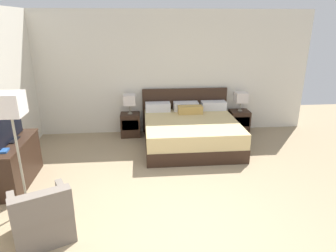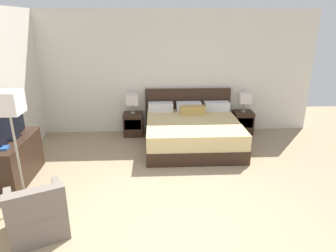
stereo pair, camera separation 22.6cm
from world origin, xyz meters
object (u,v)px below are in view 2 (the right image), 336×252
Objects in this scene: bed at (192,131)px; table_lamp_left at (132,100)px; nightstand_right at (243,122)px; tv at (10,122)px; armchair_by_window at (37,215)px; table_lamp_right at (245,98)px; floor_lamp at (9,111)px; dresser at (15,160)px; nightstand_left at (133,124)px; book_red_cover at (0,148)px.

bed is 1.60m from table_lamp_left.
nightstand_right is 5.00m from tv.
bed is at bearing 50.15° from armchair_by_window.
table_lamp_right is 0.26× the size of floor_lamp.
dresser is at bearing -155.24° from nightstand_right.
table_lamp_right is at bearing 90.00° from nightstand_right.
nightstand_left is at bearing -90.00° from table_lamp_left.
floor_lamp is (-2.74, -2.19, 1.16)m from bed.
nightstand_left is 1.20× the size of table_lamp_right.
dresser reaches higher than nightstand_left.
table_lamp_right is 1.79× the size of book_red_cover.
nightstand_left is 1.20× the size of table_lamp_left.
table_lamp_right is at bearing 28.63° from book_red_cover.
tv is at bearing 87.81° from dresser.
table_lamp_left is 3.28m from floor_lamp.
book_red_cover is at bearing -127.18° from table_lamp_left.
nightstand_left is 0.60× the size of armchair_by_window.
bed is at bearing -28.00° from nightstand_left.
armchair_by_window is (-3.66, -3.50, 0.01)m from nightstand_right.
bed is at bearing 38.58° from floor_lamp.
table_lamp_left is 3.10m from book_red_cover.
table_lamp_left reaches higher than nightstand_left.
bed is 3.64m from armchair_by_window.
floor_lamp is (-4.07, -2.89, 1.21)m from nightstand_right.
book_red_cover is at bearing -90.76° from dresser.
armchair_by_window is (0.86, -1.03, -0.49)m from book_red_cover.
table_lamp_left is 2.84m from dresser.
table_lamp_left is 0.35× the size of dresser.
book_red_cover is 0.95m from floor_lamp.
dresser is at bearing -92.19° from tv.
nightstand_right is at bearing 24.76° from dresser.
nightstand_left is 0.61m from table_lamp_left.
table_lamp_left is at bearing 48.15° from dresser.
dresser is 0.54m from book_red_cover.
tv is at bearing 89.03° from book_red_cover.
tv reaches higher than table_lamp_left.
armchair_by_window is at bearing -136.26° from nightstand_right.
tv is (-1.86, -2.02, 0.17)m from table_lamp_left.
floor_lamp reaches higher than nightstand_left.
nightstand_left is 3.64m from armchair_by_window.
bed is at bearing -151.98° from nightstand_right.
table_lamp_right is at bearing 0.03° from nightstand_left.
bed reaches higher than table_lamp_right.
nightstand_left is 2.85m from tv.
nightstand_left is 2.65m from nightstand_right.
nightstand_right is 1.20× the size of table_lamp_left.
bed is 1.60m from table_lamp_right.
floor_lamp reaches higher than table_lamp_left.
tv reaches higher than nightstand_left.
nightstand_left is (-1.33, 0.70, -0.05)m from bed.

